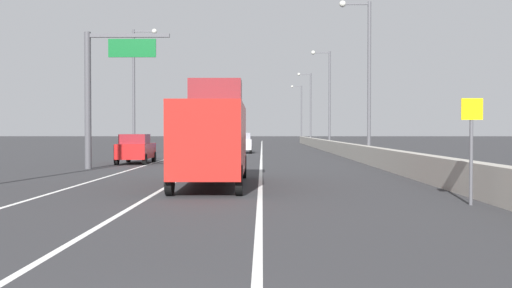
% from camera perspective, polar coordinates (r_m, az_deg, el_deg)
% --- Properties ---
extents(ground_plane, '(320.00, 320.00, 0.00)m').
position_cam_1_polar(ground_plane, '(68.73, -0.71, -0.49)').
color(ground_plane, '#2D2D30').
extents(lane_stripe_left, '(0.16, 130.00, 0.00)m').
position_cam_1_polar(lane_stripe_left, '(60.13, -6.16, -0.74)').
color(lane_stripe_left, silver).
rests_on(lane_stripe_left, ground_plane).
extents(lane_stripe_center, '(0.16, 130.00, 0.00)m').
position_cam_1_polar(lane_stripe_center, '(59.82, -2.83, -0.75)').
color(lane_stripe_center, silver).
rests_on(lane_stripe_center, ground_plane).
extents(lane_stripe_right, '(0.16, 130.00, 0.00)m').
position_cam_1_polar(lane_stripe_right, '(59.72, 0.53, -0.75)').
color(lane_stripe_right, silver).
rests_on(lane_stripe_right, ground_plane).
extents(jersey_barrier_right, '(0.60, 120.00, 1.10)m').
position_cam_1_polar(jersey_barrier_right, '(45.22, 9.21, -0.71)').
color(jersey_barrier_right, '#9E998E').
rests_on(jersey_barrier_right, ground_plane).
extents(overhead_sign_gantry, '(4.68, 0.36, 7.50)m').
position_cam_1_polar(overhead_sign_gantry, '(34.36, -14.37, 5.62)').
color(overhead_sign_gantry, '#47474C').
rests_on(overhead_sign_gantry, ground_plane).
extents(speed_advisory_sign, '(0.60, 0.11, 3.00)m').
position_cam_1_polar(speed_advisory_sign, '(18.02, 19.61, 0.13)').
color(speed_advisory_sign, '#4C4C51').
rests_on(speed_advisory_sign, ground_plane).
extents(lamp_post_right_second, '(2.14, 0.44, 10.82)m').
position_cam_1_polar(lamp_post_right_second, '(41.59, 10.27, 6.86)').
color(lamp_post_right_second, '#4C4C51').
rests_on(lamp_post_right_second, ground_plane).
extents(lamp_post_right_third, '(2.14, 0.44, 10.82)m').
position_cam_1_polar(lamp_post_right_third, '(66.62, 6.73, 4.76)').
color(lamp_post_right_third, '#4C4C51').
rests_on(lamp_post_right_third, ground_plane).
extents(lamp_post_right_fourth, '(2.14, 0.44, 10.82)m').
position_cam_1_polar(lamp_post_right_fourth, '(91.78, 5.02, 3.80)').
color(lamp_post_right_fourth, '#4C4C51').
rests_on(lamp_post_right_fourth, ground_plane).
extents(lamp_post_right_fifth, '(2.14, 0.44, 10.82)m').
position_cam_1_polar(lamp_post_right_fifth, '(117.02, 4.18, 3.25)').
color(lamp_post_right_fifth, '#4C4C51').
rests_on(lamp_post_right_fifth, ground_plane).
extents(lamp_post_left_mid, '(2.14, 0.44, 10.82)m').
position_cam_1_polar(lamp_post_left_mid, '(53.14, -11.18, 5.63)').
color(lamp_post_left_mid, '#4C4C51').
rests_on(lamp_post_left_mid, ground_plane).
extents(car_red_0, '(2.02, 4.54, 1.88)m').
position_cam_1_polar(car_red_0, '(39.36, -11.24, -0.45)').
color(car_red_0, red).
rests_on(car_red_0, ground_plane).
extents(car_white_1, '(2.06, 4.65, 2.05)m').
position_cam_1_polar(car_white_1, '(82.80, -2.95, 0.51)').
color(car_white_1, white).
rests_on(car_white_1, ground_plane).
extents(car_blue_2, '(1.96, 4.25, 2.04)m').
position_cam_1_polar(car_blue_2, '(66.22, -3.94, 0.32)').
color(car_blue_2, '#1E389E').
rests_on(car_blue_2, ground_plane).
extents(car_gray_3, '(2.00, 4.81, 1.98)m').
position_cam_1_polar(car_gray_3, '(48.87, -5.03, -0.04)').
color(car_gray_3, slate).
rests_on(car_gray_3, ground_plane).
extents(car_silver_4, '(1.94, 4.09, 1.90)m').
position_cam_1_polar(car_silver_4, '(56.54, -1.35, 0.09)').
color(car_silver_4, '#B7B7BC').
rests_on(car_silver_4, ground_plane).
extents(box_truck, '(2.54, 8.65, 4.19)m').
position_cam_1_polar(box_truck, '(23.25, -4.10, 0.81)').
color(box_truck, '#A51E19').
rests_on(box_truck, ground_plane).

